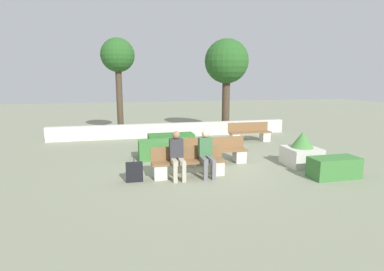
{
  "coord_description": "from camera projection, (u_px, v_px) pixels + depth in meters",
  "views": [
    {
      "loc": [
        -2.57,
        -9.23,
        2.75
      ],
      "look_at": [
        -0.21,
        0.5,
        0.9
      ],
      "focal_mm": 28.0,
      "sensor_mm": 36.0,
      "label": 1
    }
  ],
  "objects": [
    {
      "name": "ground_plane",
      "position": [
        202.0,
        165.0,
        9.91
      ],
      "size": [
        60.0,
        60.0,
        0.0
      ],
      "primitive_type": "plane",
      "color": "gray"
    },
    {
      "name": "perimeter_wall",
      "position": [
        174.0,
        130.0,
        14.85
      ],
      "size": [
        11.77,
        0.3,
        0.67
      ],
      "color": "beige",
      "rests_on": "ground_plane"
    },
    {
      "name": "bench_front",
      "position": [
        189.0,
        164.0,
        8.68
      ],
      "size": [
        2.15,
        0.48,
        0.86
      ],
      "color": "brown",
      "rests_on": "ground_plane"
    },
    {
      "name": "bench_left_side",
      "position": [
        215.0,
        153.0,
        10.0
      ],
      "size": [
        2.19,
        0.48,
        0.86
      ],
      "rotation": [
        0.0,
        0.0,
        -0.04
      ],
      "color": "brown",
      "rests_on": "ground_plane"
    },
    {
      "name": "bench_right_side",
      "position": [
        250.0,
        134.0,
        13.58
      ],
      "size": [
        1.95,
        0.49,
        0.86
      ],
      "rotation": [
        0.0,
        0.0,
        0.01
      ],
      "color": "brown",
      "rests_on": "ground_plane"
    },
    {
      "name": "person_seated_man",
      "position": [
        177.0,
        153.0,
        8.39
      ],
      "size": [
        0.38,
        0.63,
        1.35
      ],
      "color": "#B2A893",
      "rests_on": "ground_plane"
    },
    {
      "name": "person_seated_woman",
      "position": [
        206.0,
        151.0,
        8.59
      ],
      "size": [
        0.38,
        0.63,
        1.35
      ],
      "color": "slate",
      "rests_on": "ground_plane"
    },
    {
      "name": "hedge_block_near_left",
      "position": [
        171.0,
        142.0,
        12.07
      ],
      "size": [
        1.83,
        0.74,
        0.63
      ],
      "color": "#33702D",
      "rests_on": "ground_plane"
    },
    {
      "name": "hedge_block_near_right",
      "position": [
        164.0,
        149.0,
        10.67
      ],
      "size": [
        1.81,
        0.77,
        0.66
      ],
      "color": "#3D7A38",
      "rests_on": "ground_plane"
    },
    {
      "name": "hedge_block_mid_left",
      "position": [
        334.0,
        167.0,
        8.54
      ],
      "size": [
        1.4,
        0.66,
        0.6
      ],
      "color": "#3D7A38",
      "rests_on": "ground_plane"
    },
    {
      "name": "planter_corner_left",
      "position": [
        302.0,
        151.0,
        9.75
      ],
      "size": [
        1.03,
        1.03,
        1.12
      ],
      "color": "beige",
      "rests_on": "ground_plane"
    },
    {
      "name": "suitcase",
      "position": [
        134.0,
        172.0,
        8.23
      ],
      "size": [
        0.46,
        0.23,
        0.73
      ],
      "color": "black",
      "rests_on": "ground_plane"
    },
    {
      "name": "tree_leftmost",
      "position": [
        118.0,
        58.0,
        14.62
      ],
      "size": [
        1.65,
        1.65,
        4.79
      ],
      "color": "#473828",
      "rests_on": "ground_plane"
    },
    {
      "name": "tree_center_left",
      "position": [
        227.0,
        63.0,
        15.68
      ],
      "size": [
        2.3,
        2.3,
        4.89
      ],
      "color": "#473828",
      "rests_on": "ground_plane"
    }
  ]
}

